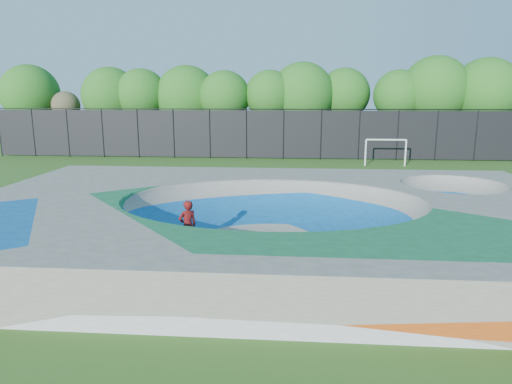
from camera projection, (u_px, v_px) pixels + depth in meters
ground at (272, 239)px, 16.65m from camera, size 120.00×120.00×0.00m
skate_deck at (272, 219)px, 16.50m from camera, size 22.00×14.00×1.50m
skater at (188, 226)px, 15.22m from camera, size 0.76×0.71×1.74m
skateboard at (189, 250)px, 15.40m from camera, size 0.73×0.68×0.05m
soccer_goal at (386, 147)px, 33.32m from camera, size 3.00×0.12×1.98m
fence at (284, 133)px, 36.68m from camera, size 48.09×0.09×4.04m
treeline at (299, 95)px, 40.81m from camera, size 52.96×7.62×8.42m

